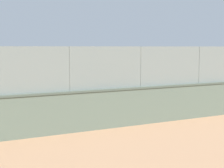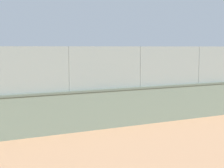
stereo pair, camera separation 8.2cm
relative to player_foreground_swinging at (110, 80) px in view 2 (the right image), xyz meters
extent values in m
plane|color=tan|center=(1.03, -1.43, -0.87)|extent=(260.00, 260.00, 0.00)
cube|color=slate|center=(3.66, 10.68, -0.08)|extent=(26.61, 0.72, 1.58)
cube|color=#4D594D|center=(3.66, 10.68, 0.75)|extent=(26.61, 0.78, 0.08)
cube|color=gray|center=(3.66, 10.68, 1.67)|extent=(26.07, 0.40, 1.75)
cylinder|color=gray|center=(0.40, 10.64, 1.67)|extent=(0.07, 0.07, 1.75)
cylinder|color=gray|center=(3.66, 10.68, 1.67)|extent=(0.07, 0.07, 1.75)
cylinder|color=gray|center=(6.92, 10.73, 1.67)|extent=(0.07, 0.07, 1.75)
cylinder|color=#591919|center=(-0.11, -0.02, -0.50)|extent=(0.20, 0.20, 0.73)
cylinder|color=#591919|center=(0.07, 0.07, -0.50)|extent=(0.20, 0.20, 0.73)
cylinder|color=beige|center=(-0.02, 0.02, 0.13)|extent=(0.46, 0.46, 0.54)
cylinder|color=brown|center=(-0.24, -0.15, 0.24)|extent=(0.32, 0.50, 0.16)
cylinder|color=brown|center=(0.37, -0.12, 0.24)|extent=(0.32, 0.50, 0.16)
sphere|color=brown|center=(-0.02, 0.02, 0.50)|extent=(0.21, 0.21, 0.21)
cylinder|color=navy|center=(-0.02, 0.02, 0.59)|extent=(0.29, 0.29, 0.05)
cylinder|color=black|center=(0.45, -0.28, 0.24)|extent=(0.17, 0.28, 0.04)
ellipsoid|color=#333338|center=(0.55, -0.47, 0.24)|extent=(0.16, 0.28, 0.24)
cylinder|color=navy|center=(5.28, 7.79, -0.47)|extent=(0.20, 0.20, 0.79)
cylinder|color=navy|center=(5.46, 7.71, -0.47)|extent=(0.20, 0.20, 0.79)
cylinder|color=#3372B2|center=(5.37, 7.75, 0.22)|extent=(0.44, 0.44, 0.58)
cylinder|color=#D8AD84|center=(5.08, 7.82, 0.33)|extent=(0.30, 0.55, 0.17)
cylinder|color=#D8AD84|center=(5.53, 7.36, 0.33)|extent=(0.30, 0.55, 0.17)
sphere|color=#D8AD84|center=(5.37, 7.75, 0.62)|extent=(0.22, 0.22, 0.22)
cylinder|color=red|center=(5.37, 7.75, 0.72)|extent=(0.31, 0.31, 0.05)
cylinder|color=black|center=(5.46, 7.19, 0.33)|extent=(0.15, 0.29, 0.04)
ellipsoid|color=#333338|center=(5.38, 6.99, 0.33)|extent=(0.14, 0.29, 0.24)
sphere|color=white|center=(-1.37, 1.11, -0.81)|extent=(0.10, 0.10, 0.10)
sphere|color=white|center=(5.65, 9.88, -0.79)|extent=(0.16, 0.16, 0.16)
cube|color=gray|center=(1.92, 9.12, -0.42)|extent=(1.61, 0.40, 0.06)
cube|color=gray|center=(1.92, 9.28, -0.20)|extent=(1.60, 0.06, 0.40)
cube|color=#333338|center=(1.28, 9.11, -0.64)|extent=(0.07, 0.38, 0.45)
cube|color=#333338|center=(2.56, 9.13, -0.64)|extent=(0.07, 0.38, 0.45)
camera|label=1|loc=(11.25, 23.34, 2.51)|focal=54.38mm
camera|label=2|loc=(11.18, 23.37, 2.51)|focal=54.38mm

